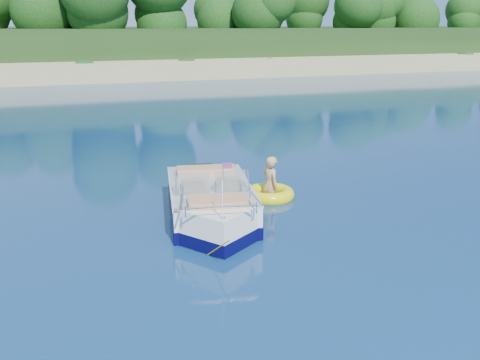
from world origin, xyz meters
The scene contains 6 objects.
ground centered at (0.00, 0.00, 0.00)m, with size 160.00×160.00×0.00m, color #09163F.
shoreline centered at (0.00, 63.77, 0.98)m, with size 170.00×59.00×6.00m.
treeline centered at (0.04, 41.01, 5.55)m, with size 150.00×7.12×8.19m.
motorboat centered at (0.41, 2.94, 0.34)m, with size 2.49×5.19×1.74m.
tow_tube centered at (2.31, 4.04, 0.09)m, with size 1.63×1.63×0.35m.
boy centered at (2.29, 4.00, 0.00)m, with size 0.58×0.38×1.60m, color tan.
Camera 1 is at (-2.94, -8.20, 4.36)m, focal length 40.00 mm.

